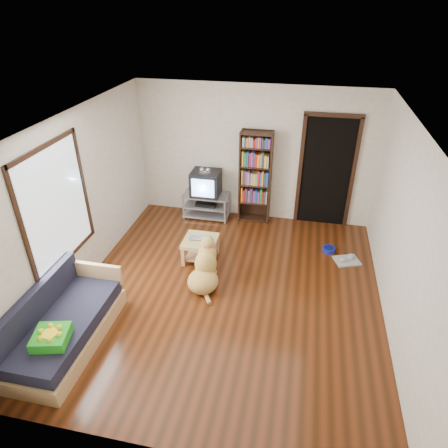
% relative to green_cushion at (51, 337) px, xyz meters
% --- Properties ---
extents(ground, '(5.00, 5.00, 0.00)m').
position_rel_green_cushion_xyz_m(ground, '(1.75, 1.77, -0.49)').
color(ground, '#54230E').
rests_on(ground, ground).
extents(ceiling, '(5.00, 5.00, 0.00)m').
position_rel_green_cushion_xyz_m(ceiling, '(1.75, 1.77, 2.11)').
color(ceiling, white).
rests_on(ceiling, ground).
extents(wall_back, '(4.50, 0.00, 4.50)m').
position_rel_green_cushion_xyz_m(wall_back, '(1.75, 4.27, 0.81)').
color(wall_back, silver).
rests_on(wall_back, ground).
extents(wall_front, '(4.50, 0.00, 4.50)m').
position_rel_green_cushion_xyz_m(wall_front, '(1.75, -0.73, 0.81)').
color(wall_front, silver).
rests_on(wall_front, ground).
extents(wall_left, '(0.00, 5.00, 5.00)m').
position_rel_green_cushion_xyz_m(wall_left, '(-0.50, 1.77, 0.81)').
color(wall_left, silver).
rests_on(wall_left, ground).
extents(wall_right, '(0.00, 5.00, 5.00)m').
position_rel_green_cushion_xyz_m(wall_right, '(4.00, 1.77, 0.81)').
color(wall_right, silver).
rests_on(wall_right, ground).
extents(green_cushion, '(0.47, 0.47, 0.13)m').
position_rel_green_cushion_xyz_m(green_cushion, '(0.00, 0.00, 0.00)').
color(green_cushion, green).
rests_on(green_cushion, sofa).
extents(laptop, '(0.41, 0.32, 0.03)m').
position_rel_green_cushion_xyz_m(laptop, '(1.12, 2.50, -0.07)').
color(laptop, silver).
rests_on(laptop, coffee_table).
extents(dog_bowl, '(0.22, 0.22, 0.08)m').
position_rel_green_cushion_xyz_m(dog_bowl, '(3.26, 3.23, -0.45)').
color(dog_bowl, navy).
rests_on(dog_bowl, ground).
extents(grey_rag, '(0.49, 0.44, 0.03)m').
position_rel_green_cushion_xyz_m(grey_rag, '(3.56, 2.98, -0.47)').
color(grey_rag, '#A7A7A7').
rests_on(grey_rag, ground).
extents(window, '(0.03, 1.46, 1.70)m').
position_rel_green_cushion_xyz_m(window, '(-0.48, 1.27, 1.01)').
color(window, white).
rests_on(window, wall_left).
extents(doorway, '(1.03, 0.05, 2.19)m').
position_rel_green_cushion_xyz_m(doorway, '(3.10, 4.25, 0.63)').
color(doorway, black).
rests_on(doorway, wall_back).
extents(tv_stand, '(0.90, 0.45, 0.50)m').
position_rel_green_cushion_xyz_m(tv_stand, '(0.85, 4.02, -0.22)').
color(tv_stand, '#99999E').
rests_on(tv_stand, ground).
extents(crt_tv, '(0.55, 0.52, 0.58)m').
position_rel_green_cushion_xyz_m(crt_tv, '(0.85, 4.04, 0.26)').
color(crt_tv, black).
rests_on(crt_tv, tv_stand).
extents(bookshelf, '(0.60, 0.30, 1.80)m').
position_rel_green_cushion_xyz_m(bookshelf, '(1.80, 4.12, 0.52)').
color(bookshelf, black).
rests_on(bookshelf, ground).
extents(sofa, '(0.80, 1.80, 0.80)m').
position_rel_green_cushion_xyz_m(sofa, '(-0.12, 0.39, -0.22)').
color(sofa, tan).
rests_on(sofa, ground).
extents(coffee_table, '(0.55, 0.55, 0.40)m').
position_rel_green_cushion_xyz_m(coffee_table, '(1.12, 2.53, -0.20)').
color(coffee_table, tan).
rests_on(coffee_table, ground).
extents(dog, '(0.48, 0.92, 0.76)m').
position_rel_green_cushion_xyz_m(dog, '(1.36, 1.92, -0.21)').
color(dog, gold).
rests_on(dog, ground).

